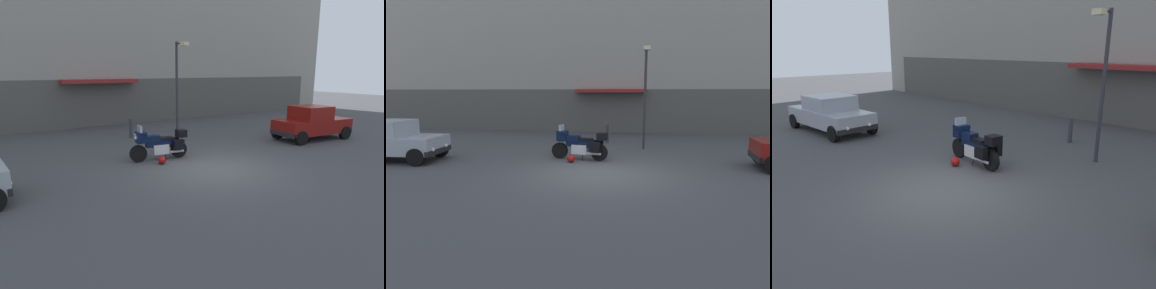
# 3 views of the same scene
# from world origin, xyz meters

# --- Properties ---
(ground_plane) EXTENTS (80.00, 80.00, 0.00)m
(ground_plane) POSITION_xyz_m (0.00, 0.00, 0.00)
(ground_plane) COLOR #424244
(motorcycle) EXTENTS (2.26, 0.88, 1.36)m
(motorcycle) POSITION_xyz_m (-0.96, 2.13, 0.62)
(motorcycle) COLOR black
(motorcycle) RESTS_ON ground
(helmet) EXTENTS (0.28, 0.28, 0.28)m
(helmet) POSITION_xyz_m (-1.21, 1.53, 0.14)
(helmet) COLOR #990C0C
(helmet) RESTS_ON ground
(car_sedan_far) EXTENTS (4.66, 2.18, 1.56)m
(car_sedan_far) POSITION_xyz_m (-8.41, 0.76, 0.78)
(car_sedan_far) COLOR #9EA3AD
(car_sedan_far) RESTS_ON ground
(streetlamp_curbside) EXTENTS (0.28, 0.94, 4.62)m
(streetlamp_curbside) POSITION_xyz_m (1.55, 4.94, 2.83)
(streetlamp_curbside) COLOR #2D2D33
(streetlamp_curbside) RESTS_ON ground
(bollard_curbside) EXTENTS (0.16, 0.16, 1.01)m
(bollard_curbside) POSITION_xyz_m (-0.26, 6.59, 0.53)
(bollard_curbside) COLOR #333338
(bollard_curbside) RESTS_ON ground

